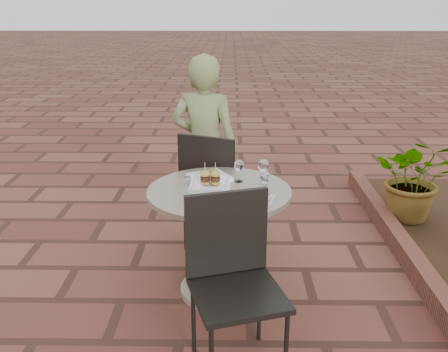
{
  "coord_description": "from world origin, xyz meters",
  "views": [
    {
      "loc": [
        0.29,
        -3.19,
        1.84
      ],
      "look_at": [
        0.25,
        -0.29,
        0.82
      ],
      "focal_mm": 40.0,
      "sensor_mm": 36.0,
      "label": 1
    }
  ],
  "objects_px": {
    "diner": "(205,149)",
    "plate_sliders": "(210,182)",
    "chair_near": "(233,268)",
    "plate_tuna": "(241,205)",
    "cafe_table": "(219,225)",
    "chair_far": "(212,182)",
    "plate_salmon": "(210,177)"
  },
  "relations": [
    {
      "from": "chair_far",
      "to": "plate_sliders",
      "type": "bearing_deg",
      "value": 113.39
    },
    {
      "from": "plate_sliders",
      "to": "cafe_table",
      "type": "bearing_deg",
      "value": -40.38
    },
    {
      "from": "chair_far",
      "to": "chair_near",
      "type": "xyz_separation_m",
      "value": [
        0.15,
        -1.27,
        0.0
      ]
    },
    {
      "from": "plate_salmon",
      "to": "cafe_table",
      "type": "bearing_deg",
      "value": -69.69
    },
    {
      "from": "chair_near",
      "to": "plate_tuna",
      "type": "relative_size",
      "value": 3.47
    },
    {
      "from": "cafe_table",
      "to": "plate_salmon",
      "type": "xyz_separation_m",
      "value": [
        -0.07,
        0.18,
        0.26
      ]
    },
    {
      "from": "plate_salmon",
      "to": "plate_sliders",
      "type": "height_order",
      "value": "plate_sliders"
    },
    {
      "from": "chair_far",
      "to": "plate_salmon",
      "type": "relative_size",
      "value": 2.93
    },
    {
      "from": "diner",
      "to": "plate_sliders",
      "type": "bearing_deg",
      "value": 109.35
    },
    {
      "from": "chair_far",
      "to": "plate_tuna",
      "type": "xyz_separation_m",
      "value": [
        0.2,
        -0.9,
        0.19
      ]
    },
    {
      "from": "chair_near",
      "to": "plate_tuna",
      "type": "height_order",
      "value": "chair_near"
    },
    {
      "from": "cafe_table",
      "to": "plate_sliders",
      "type": "distance_m",
      "value": 0.29
    },
    {
      "from": "plate_salmon",
      "to": "plate_tuna",
      "type": "distance_m",
      "value": 0.5
    },
    {
      "from": "chair_far",
      "to": "plate_sliders",
      "type": "height_order",
      "value": "chair_far"
    },
    {
      "from": "plate_salmon",
      "to": "diner",
      "type": "bearing_deg",
      "value": 95.41
    },
    {
      "from": "cafe_table",
      "to": "chair_far",
      "type": "bearing_deg",
      "value": 96.21
    },
    {
      "from": "chair_far",
      "to": "diner",
      "type": "xyz_separation_m",
      "value": [
        -0.07,
        0.26,
        0.19
      ]
    },
    {
      "from": "plate_tuna",
      "to": "cafe_table",
      "type": "bearing_deg",
      "value": 115.03
    },
    {
      "from": "plate_sliders",
      "to": "diner",
      "type": "bearing_deg",
      "value": 95.25
    },
    {
      "from": "chair_far",
      "to": "diner",
      "type": "relative_size",
      "value": 0.63
    },
    {
      "from": "chair_far",
      "to": "plate_sliders",
      "type": "relative_size",
      "value": 3.64
    },
    {
      "from": "cafe_table",
      "to": "plate_sliders",
      "type": "relative_size",
      "value": 3.52
    },
    {
      "from": "cafe_table",
      "to": "diner",
      "type": "relative_size",
      "value": 0.61
    },
    {
      "from": "cafe_table",
      "to": "plate_tuna",
      "type": "xyz_separation_m",
      "value": [
        0.13,
        -0.28,
        0.26
      ]
    },
    {
      "from": "diner",
      "to": "cafe_table",
      "type": "bearing_deg",
      "value": 112.74
    },
    {
      "from": "cafe_table",
      "to": "plate_tuna",
      "type": "height_order",
      "value": "plate_tuna"
    },
    {
      "from": "plate_salmon",
      "to": "plate_sliders",
      "type": "xyz_separation_m",
      "value": [
        0.01,
        -0.13,
        0.01
      ]
    },
    {
      "from": "diner",
      "to": "plate_salmon",
      "type": "bearing_deg",
      "value": 109.51
    },
    {
      "from": "chair_far",
      "to": "diner",
      "type": "bearing_deg",
      "value": -53.27
    },
    {
      "from": "plate_sliders",
      "to": "chair_near",
      "type": "bearing_deg",
      "value": -78.64
    },
    {
      "from": "diner",
      "to": "plate_tuna",
      "type": "height_order",
      "value": "diner"
    },
    {
      "from": "chair_near",
      "to": "plate_sliders",
      "type": "bearing_deg",
      "value": 84.27
    }
  ]
}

